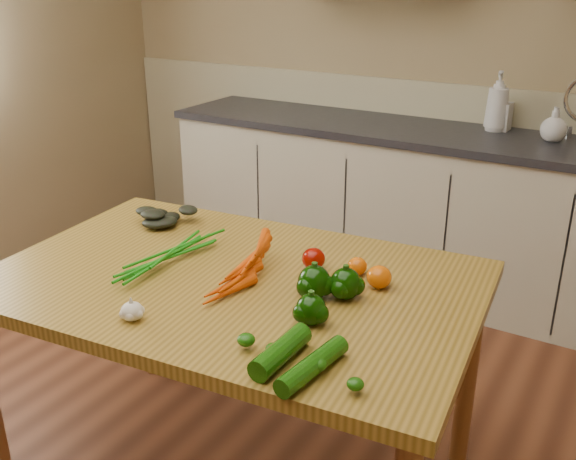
# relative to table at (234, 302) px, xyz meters

# --- Properties ---
(room) EXTENTS (4.04, 5.04, 2.64)m
(room) POSITION_rel_table_xyz_m (-0.26, -0.21, 0.54)
(room) COLOR brown
(room) RESTS_ON ground
(counter_run) EXTENTS (2.84, 0.64, 1.14)m
(counter_run) POSITION_rel_table_xyz_m (-0.05, 1.80, -0.25)
(counter_run) COLOR #B6B198
(counter_run) RESTS_ON ground
(table) EXTENTS (1.57, 1.10, 0.80)m
(table) POSITION_rel_table_xyz_m (0.00, 0.00, 0.00)
(table) COLOR olive
(table) RESTS_ON ground
(soap_bottle_a) EXTENTS (0.14, 0.14, 0.31)m
(soap_bottle_a) POSITION_rel_table_xyz_m (0.29, 1.95, 0.34)
(soap_bottle_a) COLOR silver
(soap_bottle_a) RESTS_ON counter_run
(soap_bottle_b) EXTENTS (0.10, 0.10, 0.21)m
(soap_bottle_b) POSITION_rel_table_xyz_m (0.31, 1.98, 0.30)
(soap_bottle_b) COLOR silver
(soap_bottle_b) RESTS_ON counter_run
(soap_bottle_c) EXTENTS (0.17, 0.17, 0.16)m
(soap_bottle_c) POSITION_rel_table_xyz_m (0.59, 1.88, 0.27)
(soap_bottle_c) COLOR silver
(soap_bottle_c) RESTS_ON counter_run
(carrot_bunch) EXTENTS (0.30, 0.24, 0.07)m
(carrot_bunch) POSITION_rel_table_xyz_m (-0.04, 0.00, 0.13)
(carrot_bunch) COLOR #D84905
(carrot_bunch) RESTS_ON table
(leafy_greens) EXTENTS (0.21, 0.19, 0.11)m
(leafy_greens) POSITION_rel_table_xyz_m (-0.47, 0.24, 0.14)
(leafy_greens) COLOR black
(leafy_greens) RESTS_ON table
(garlic_bulb) EXTENTS (0.06, 0.06, 0.05)m
(garlic_bulb) POSITION_rel_table_xyz_m (-0.08, -0.35, 0.11)
(garlic_bulb) COLOR silver
(garlic_bulb) RESTS_ON table
(pepper_a) EXTENTS (0.10, 0.10, 0.10)m
(pepper_a) POSITION_rel_table_xyz_m (0.28, 0.01, 0.14)
(pepper_a) COLOR black
(pepper_a) RESTS_ON table
(pepper_b) EXTENTS (0.09, 0.09, 0.09)m
(pepper_b) POSITION_rel_table_xyz_m (0.36, 0.05, 0.13)
(pepper_b) COLOR black
(pepper_b) RESTS_ON table
(pepper_c) EXTENTS (0.08, 0.08, 0.08)m
(pepper_c) POSITION_rel_table_xyz_m (0.34, -0.12, 0.13)
(pepper_c) COLOR black
(pepper_c) RESTS_ON table
(tomato_a) EXTENTS (0.07, 0.07, 0.07)m
(tomato_a) POSITION_rel_table_xyz_m (0.18, 0.18, 0.12)
(tomato_a) COLOR #850B02
(tomato_a) RESTS_ON table
(tomato_b) EXTENTS (0.06, 0.06, 0.06)m
(tomato_b) POSITION_rel_table_xyz_m (0.32, 0.21, 0.12)
(tomato_b) COLOR #D35605
(tomato_b) RESTS_ON table
(tomato_c) EXTENTS (0.08, 0.08, 0.07)m
(tomato_c) POSITION_rel_table_xyz_m (0.42, 0.17, 0.12)
(tomato_c) COLOR #D35605
(tomato_c) RESTS_ON table
(zucchini_a) EXTENTS (0.08, 0.24, 0.05)m
(zucchini_a) POSITION_rel_table_xyz_m (0.46, -0.33, 0.11)
(zucchini_a) COLOR #114407
(zucchini_a) RESTS_ON table
(zucchini_b) EXTENTS (0.06, 0.20, 0.06)m
(zucchini_b) POSITION_rel_table_xyz_m (0.37, -0.32, 0.12)
(zucchini_b) COLOR #114407
(zucchini_b) RESTS_ON table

